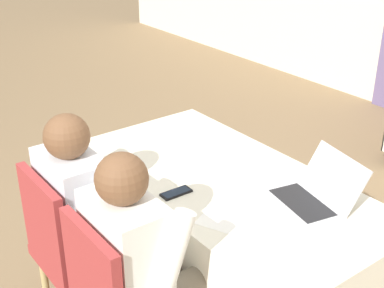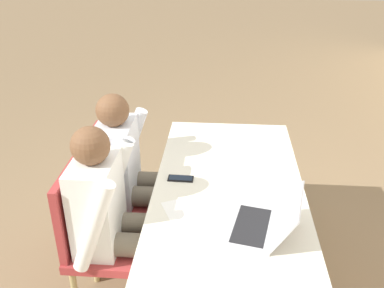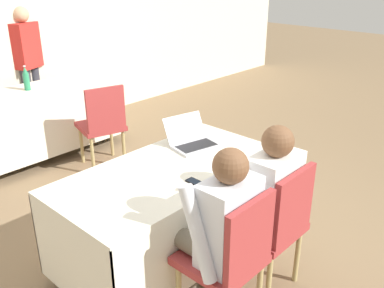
% 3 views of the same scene
% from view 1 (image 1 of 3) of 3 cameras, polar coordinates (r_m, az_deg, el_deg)
% --- Properties ---
extents(conference_table_near, '(1.67, 0.84, 0.75)m').
position_cam_1_polar(conference_table_near, '(2.72, 3.57, -7.03)').
color(conference_table_near, silver).
rests_on(conference_table_near, ground_plane).
extents(laptop, '(0.41, 0.40, 0.21)m').
position_cam_1_polar(laptop, '(2.46, 12.63, -5.40)').
color(laptop, '#B7B7BC').
rests_on(laptop, conference_table_near).
extents(cell_phone, '(0.07, 0.15, 0.01)m').
position_cam_1_polar(cell_phone, '(2.50, -1.70, -5.22)').
color(cell_phone, black).
rests_on(cell_phone, conference_table_near).
extents(paper_beside_laptop, '(0.31, 0.36, 0.00)m').
position_cam_1_polar(paper_beside_laptop, '(2.37, 4.16, -7.35)').
color(paper_beside_laptop, white).
rests_on(paper_beside_laptop, conference_table_near).
extents(chair_near_left, '(0.44, 0.44, 0.93)m').
position_cam_1_polar(chair_near_left, '(2.59, -12.49, -10.83)').
color(chair_near_left, tan).
rests_on(chair_near_left, ground_plane).
extents(person_checkered_shirt, '(0.50, 0.52, 1.19)m').
position_cam_1_polar(person_checkered_shirt, '(2.54, -10.69, -7.17)').
color(person_checkered_shirt, '#665B4C').
rests_on(person_checkered_shirt, ground_plane).
extents(person_white_shirt, '(0.50, 0.52, 1.19)m').
position_cam_1_polar(person_white_shirt, '(2.21, -5.11, -12.43)').
color(person_white_shirt, '#665B4C').
rests_on(person_white_shirt, ground_plane).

